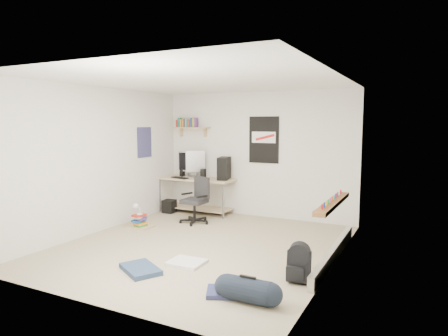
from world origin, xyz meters
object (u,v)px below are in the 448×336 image
at_px(backpack, 299,266).
at_px(book_stack, 140,219).
at_px(office_chair, 194,197).
at_px(desk, 198,195).
at_px(duffel_bag, 248,289).

distance_m(backpack, book_stack, 3.52).
distance_m(office_chair, book_stack, 1.08).
relative_size(desk, duffel_bag, 3.19).
relative_size(duffel_bag, book_stack, 1.22).
bearing_deg(backpack, book_stack, 151.35).
relative_size(desk, office_chair, 1.88).
relative_size(office_chair, duffel_bag, 1.70).
bearing_deg(office_chair, book_stack, -116.93).
xyz_separation_m(office_chair, book_stack, (-0.74, -0.71, -0.34)).
xyz_separation_m(desk, duffel_bag, (2.66, -3.46, -0.22)).
height_order(duffel_bag, book_stack, duffel_bag).
height_order(backpack, book_stack, backpack).
height_order(office_chair, backpack, office_chair).
bearing_deg(office_chair, desk, 136.11).
bearing_deg(book_stack, backpack, -19.56).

